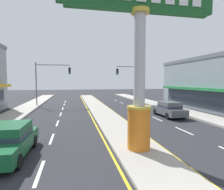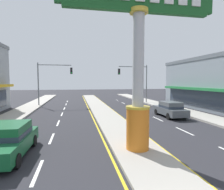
{
  "view_description": "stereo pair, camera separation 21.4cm",
  "coord_description": "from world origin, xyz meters",
  "views": [
    {
      "loc": [
        -3.24,
        -2.69,
        3.55
      ],
      "look_at": [
        -0.55,
        10.09,
        2.6
      ],
      "focal_mm": 29.96,
      "sensor_mm": 36.0,
      "label": 1
    },
    {
      "loc": [
        -3.03,
        -2.73,
        3.55
      ],
      "look_at": [
        -0.55,
        10.09,
        2.6
      ],
      "focal_mm": 29.96,
      "sensor_mm": 36.0,
      "label": 2
    }
  ],
  "objects": [
    {
      "name": "traffic_light_right_side",
      "position": [
        6.5,
        26.01,
        4.25
      ],
      "size": [
        4.86,
        0.46,
        6.2
      ],
      "color": "slate",
      "rests_on": "ground"
    },
    {
      "name": "median_strip",
      "position": [
        0.0,
        18.0,
        0.07
      ],
      "size": [
        2.52,
        52.0,
        0.14
      ],
      "primitive_type": "cube",
      "color": "#A39E93",
      "rests_on": "ground"
    },
    {
      "name": "sedan_near_right_lane",
      "position": [
        6.21,
        14.37,
        0.79
      ],
      "size": [
        1.85,
        4.31,
        1.53
      ],
      "color": "#4C5156",
      "rests_on": "ground"
    },
    {
      "name": "district_sign",
      "position": [
        0.0,
        6.12,
        4.73
      ],
      "size": [
        7.84,
        1.2,
        8.36
      ],
      "color": "orange",
      "rests_on": "median_strip"
    },
    {
      "name": "lane_markings",
      "position": [
        0.0,
        16.65,
        0.0
      ],
      "size": [
        9.26,
        52.0,
        0.01
      ],
      "color": "silver",
      "rests_on": "ground"
    },
    {
      "name": "traffic_light_left_side",
      "position": [
        -6.5,
        25.23,
        4.25
      ],
      "size": [
        4.86,
        0.46,
        6.2
      ],
      "color": "slate",
      "rests_on": "ground"
    },
    {
      "name": "sidewalk_left",
      "position": [
        -9.21,
        16.0,
        0.09
      ],
      "size": [
        2.71,
        60.0,
        0.18
      ],
      "primitive_type": "cube",
      "color": "#ADA89E",
      "rests_on": "ground"
    },
    {
      "name": "sidewalk_right",
      "position": [
        9.21,
        16.0,
        0.09
      ],
      "size": [
        2.71,
        60.0,
        0.18
      ],
      "primitive_type": "cube",
      "color": "#ADA89E",
      "rests_on": "ground"
    },
    {
      "name": "sedan_far_right_lane",
      "position": [
        -6.21,
        6.68,
        0.79
      ],
      "size": [
        1.97,
        4.37,
        1.53
      ],
      "color": "#14562D",
      "rests_on": "ground"
    }
  ]
}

